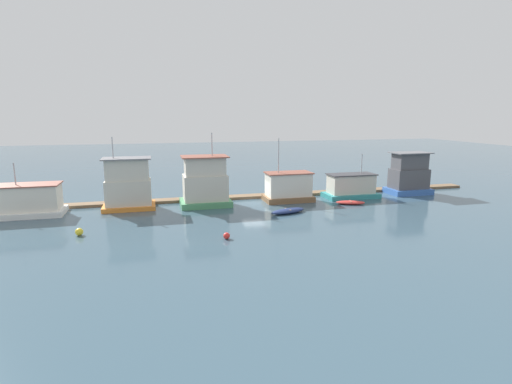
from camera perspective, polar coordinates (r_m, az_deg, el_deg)
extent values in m
plane|color=#385160|center=(45.90, -0.31, -1.48)|extent=(200.00, 200.00, 0.00)
cube|color=brown|center=(48.44, -1.10, -0.64)|extent=(59.60, 1.71, 0.30)
cube|color=white|center=(45.93, -29.90, -2.62)|extent=(7.04, 3.61, 0.56)
cube|color=silver|center=(45.63, -30.08, -0.75)|extent=(6.28, 2.86, 2.51)
cube|color=brown|center=(45.41, -30.24, 0.87)|extent=(6.58, 3.16, 0.12)
cylinder|color=#B2B2B7|center=(45.45, -31.23, 2.25)|extent=(0.12, 0.12, 2.17)
cube|color=orange|center=(44.95, -17.62, -1.98)|extent=(5.40, 3.56, 0.46)
cube|color=beige|center=(44.63, -17.74, -0.02)|extent=(4.66, 2.81, 2.66)
cube|color=beige|center=(44.25, -17.92, 3.09)|extent=(4.35, 2.50, 2.23)
cube|color=slate|center=(44.11, -18.01, 4.60)|extent=(4.96, 3.11, 0.12)
cylinder|color=#B2B2B7|center=(44.11, -19.81, 6.01)|extent=(0.12, 0.12, 2.21)
cube|color=#4C9360|center=(44.66, -7.21, -1.50)|extent=(5.49, 3.97, 0.65)
cube|color=beige|center=(44.32, -7.27, 0.66)|extent=(4.70, 3.19, 2.78)
cube|color=beige|center=(43.96, -7.34, 3.71)|extent=(4.30, 2.78, 1.96)
cube|color=brown|center=(43.84, -7.38, 5.06)|extent=(5.00, 3.49, 0.12)
cylinder|color=#B2B2B7|center=(43.83, -6.32, 6.81)|extent=(0.12, 0.12, 2.51)
cube|color=brown|center=(46.72, 4.61, -0.91)|extent=(5.60, 3.25, 0.62)
cube|color=silver|center=(46.41, 4.64, 1.06)|extent=(4.97, 2.62, 2.64)
cube|color=brown|center=(46.19, 4.67, 2.75)|extent=(5.27, 2.92, 0.12)
cylinder|color=#B2B2B7|center=(45.55, 3.23, 5.23)|extent=(0.12, 0.12, 3.94)
cube|color=teal|center=(49.91, 13.36, -0.45)|extent=(6.45, 3.39, 0.54)
cube|color=beige|center=(49.66, 13.43, 1.13)|extent=(5.43, 2.38, 2.24)
cube|color=#38383D|center=(49.48, 13.49, 2.47)|extent=(5.73, 2.68, 0.12)
cylinder|color=#B2B2B7|center=(49.92, 14.86, 3.94)|extent=(0.12, 0.12, 2.40)
cube|color=#3866B7|center=(54.53, 20.86, 0.17)|extent=(5.26, 3.43, 0.69)
cube|color=#4C4C51|center=(54.28, 20.98, 1.80)|extent=(4.44, 2.61, 2.47)
cube|color=#4C4C51|center=(53.99, 21.14, 4.14)|extent=(4.00, 2.17, 1.99)
cube|color=slate|center=(53.89, 21.22, 5.25)|extent=(4.74, 2.91, 0.12)
ellipsoid|color=navy|center=(40.93, 4.57, -2.71)|extent=(4.16, 2.27, 0.50)
cube|color=#997F60|center=(40.89, 4.58, -2.48)|extent=(0.44, 1.01, 0.08)
ellipsoid|color=red|center=(46.08, 13.33, -1.47)|extent=(3.47, 2.14, 0.42)
cube|color=#997F60|center=(46.05, 13.34, -1.29)|extent=(0.46, 0.99, 0.08)
cylinder|color=brown|center=(52.26, 14.23, 0.81)|extent=(0.22, 0.22, 1.95)
cylinder|color=brown|center=(47.03, -26.52, -1.32)|extent=(0.22, 0.22, 1.67)
cylinder|color=#846B4C|center=(55.71, 20.22, 1.19)|extent=(0.23, 0.23, 2.15)
sphere|color=red|center=(32.65, -4.22, -6.26)|extent=(0.54, 0.54, 0.54)
sphere|color=yellow|center=(36.58, -23.94, -5.22)|extent=(0.64, 0.64, 0.64)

